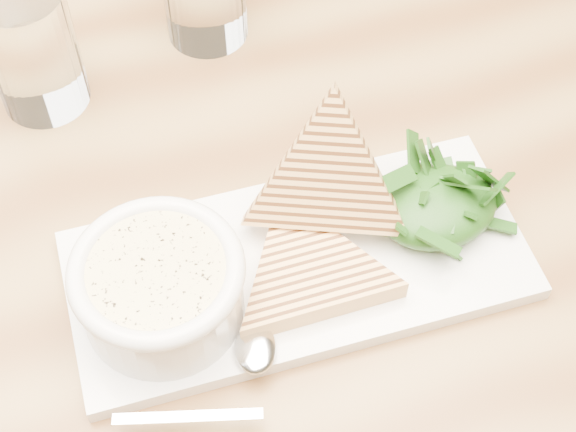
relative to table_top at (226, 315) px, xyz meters
name	(u,v)px	position (x,y,z in m)	size (l,w,h in m)	color
table_top	(226,315)	(0.00, 0.00, 0.00)	(1.34, 0.89, 0.04)	olive
table_leg_br	(521,79)	(0.62, 0.40, -0.36)	(0.06, 0.06, 0.68)	olive
platter	(298,265)	(0.07, 0.00, 0.03)	(0.36, 0.16, 0.01)	white
soup_bowl	(161,292)	(-0.05, 0.01, 0.06)	(0.12, 0.12, 0.05)	white
soup	(156,272)	(-0.05, 0.01, 0.09)	(0.10, 0.10, 0.01)	#E0CC89
bowl_rim	(156,270)	(-0.05, 0.01, 0.09)	(0.13, 0.13, 0.01)	white
sandwich_flat	(309,272)	(0.07, -0.01, 0.04)	(0.15, 0.15, 0.02)	tan
sandwich_lean	(328,181)	(0.10, 0.03, 0.09)	(0.15, 0.15, 0.08)	tan
salad_base	(438,207)	(0.18, -0.01, 0.05)	(0.10, 0.08, 0.04)	black
arugula_pile	(439,201)	(0.18, -0.01, 0.06)	(0.11, 0.10, 0.05)	#295918
spoon_bowl	(255,348)	(0.00, -0.06, 0.04)	(0.03, 0.04, 0.01)	silver
spoon_handle	(188,417)	(-0.06, -0.09, 0.04)	(0.11, 0.01, 0.00)	silver
glass_near	(32,49)	(-0.07, 0.27, 0.08)	(0.08, 0.08, 0.12)	white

